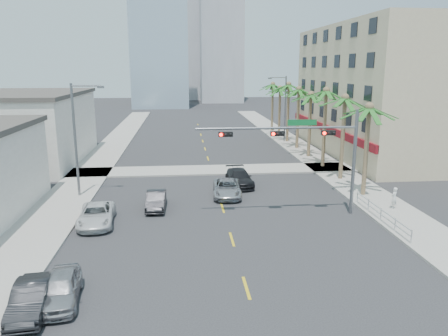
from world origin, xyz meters
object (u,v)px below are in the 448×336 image
car_parked_far (96,215)px  car_parked_near (61,288)px  car_lane_center (227,188)px  car_lane_left (156,200)px  car_parked_mid (31,299)px  pedestrian (394,198)px  car_lane_right (239,178)px  traffic_signal_mast (310,144)px

car_parked_far → car_parked_near: bearing=-92.8°
car_parked_far → car_lane_center: bearing=27.0°
car_lane_left → car_lane_center: size_ratio=0.81×
car_parked_mid → pedestrian: bearing=22.1°
car_parked_near → car_lane_right: car_lane_right is taller
traffic_signal_mast → car_parked_near: traffic_signal_mast is taller
car_parked_near → car_lane_left: car_parked_near is taller
car_parked_far → pedestrian: size_ratio=3.01×
traffic_signal_mast → pedestrian: (6.54, 0.35, -4.12)m
car_parked_mid → car_parked_near: bearing=29.7°
car_lane_center → car_lane_right: size_ratio=0.99×
car_lane_center → car_parked_mid: bearing=-117.9°
car_lane_left → pedestrian: 17.34m
pedestrian → car_parked_far: bearing=-33.7°
car_lane_right → traffic_signal_mast: bearing=-69.2°
car_lane_left → car_parked_far: bearing=-141.0°
car_parked_near → car_lane_center: bearing=53.8°
car_parked_far → car_lane_right: (10.70, 8.78, 0.04)m
car_lane_center → car_lane_right: car_lane_right is taller
car_parked_far → car_lane_left: car_parked_far is taller
car_parked_mid → car_lane_left: 14.31m
traffic_signal_mast → car_lane_right: 10.03m
traffic_signal_mast → car_lane_center: (-5.15, 5.10, -4.40)m
car_parked_near → car_parked_far: car_parked_near is taller
car_parked_near → car_lane_left: (3.48, 12.85, -0.04)m
pedestrian → car_lane_center: bearing=-58.3°
car_lane_right → car_lane_center: bearing=-118.0°
traffic_signal_mast → pedestrian: traffic_signal_mast is taller
car_parked_far → car_parked_mid: bearing=-98.5°
car_parked_far → car_lane_left: bearing=34.0°
car_parked_mid → car_lane_left: bearing=65.9°
car_lane_right → car_parked_near: bearing=-122.8°
car_parked_near → car_lane_center: car_parked_near is taller
car_parked_mid → car_lane_center: bearing=52.5°
car_lane_left → car_lane_center: (5.53, 2.68, 0.02)m
traffic_signal_mast → pedestrian: size_ratio=7.01×
car_parked_mid → car_lane_right: size_ratio=0.82×
car_lane_left → car_lane_right: size_ratio=0.80×
car_lane_left → traffic_signal_mast: bearing=-12.2°
traffic_signal_mast → car_parked_mid: traffic_signal_mast is taller
traffic_signal_mast → car_lane_left: (-10.67, 2.42, -4.42)m
car_lane_center → car_lane_right: (1.42, 3.13, 0.04)m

